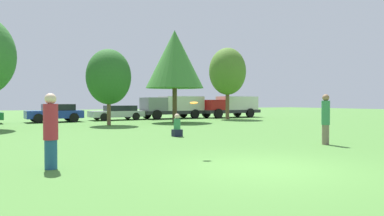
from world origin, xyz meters
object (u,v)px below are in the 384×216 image
at_px(tree_2, 109,77).
at_px(tree_4, 227,72).
at_px(person_catcher, 326,118).
at_px(parked_car_silver, 118,112).
at_px(person_thrower, 51,130).
at_px(parked_car_blue, 55,113).
at_px(bystander_sitting, 177,127).
at_px(delivery_truck_red, 231,106).
at_px(delivery_truck_grey, 173,106).
at_px(frisbee, 194,103).
at_px(tree_3, 175,59).

height_order(tree_2, tree_4, tree_4).
bearing_deg(person_catcher, parked_car_silver, -86.28).
relative_size(person_thrower, parked_car_silver, 0.39).
distance_m(parked_car_blue, parked_car_silver, 4.95).
bearing_deg(parked_car_blue, person_thrower, 78.80).
xyz_separation_m(bystander_sitting, tree_2, (-0.55, 8.69, 2.69)).
distance_m(parked_car_blue, delivery_truck_red, 15.88).
height_order(tree_2, parked_car_blue, tree_2).
bearing_deg(tree_4, person_thrower, -134.76).
bearing_deg(delivery_truck_grey, person_thrower, 54.29).
relative_size(person_catcher, tree_4, 0.29).
xyz_separation_m(person_catcher, tree_2, (-3.87, 13.88, 2.18)).
xyz_separation_m(person_catcher, tree_4, (7.30, 16.57, 3.17)).
height_order(bystander_sitting, delivery_truck_red, delivery_truck_red).
bearing_deg(tree_2, frisbee, -96.47).
bearing_deg(delivery_truck_red, person_catcher, 60.81).
distance_m(person_catcher, tree_2, 14.58).
relative_size(person_catcher, tree_3, 0.27).
height_order(person_thrower, delivery_truck_red, delivery_truck_red).
height_order(parked_car_blue, delivery_truck_red, delivery_truck_red).
xyz_separation_m(parked_car_blue, delivery_truck_red, (15.87, -0.03, 0.42)).
distance_m(person_thrower, delivery_truck_red, 26.82).
relative_size(frisbee, bystander_sitting, 0.24).
distance_m(tree_4, parked_car_silver, 9.95).
distance_m(person_catcher, frisbee, 5.49).
xyz_separation_m(tree_3, parked_car_silver, (-2.64, 5.25, -3.97)).
height_order(person_catcher, parked_car_silver, person_catcher).
distance_m(parked_car_silver, delivery_truck_red, 10.98).
bearing_deg(delivery_truck_red, bystander_sitting, 44.61).
bearing_deg(bystander_sitting, tree_2, 93.60).
bearing_deg(parked_car_silver, person_catcher, 91.44).
relative_size(tree_3, parked_car_blue, 1.67).
xyz_separation_m(tree_3, tree_4, (6.13, 2.09, -0.49)).
xyz_separation_m(frisbee, tree_2, (1.58, 13.95, 1.61)).
xyz_separation_m(tree_2, delivery_truck_grey, (7.54, 5.96, -1.98)).
relative_size(parked_car_blue, delivery_truck_grey, 0.65).
bearing_deg(tree_4, delivery_truck_red, 49.52).
bearing_deg(parked_car_blue, tree_4, 166.43).
height_order(bystander_sitting, tree_4, tree_4).
xyz_separation_m(tree_3, parked_car_blue, (-7.55, 4.68, -3.90)).
bearing_deg(parked_car_blue, parked_car_silver, -176.20).
height_order(tree_4, parked_car_blue, tree_4).
relative_size(person_thrower, bystander_sitting, 1.73).
bearing_deg(delivery_truck_red, parked_car_silver, -5.97).
distance_m(person_catcher, delivery_truck_grey, 20.18).
relative_size(parked_car_blue, parked_car_silver, 0.91).
height_order(person_catcher, delivery_truck_grey, delivery_truck_grey).
xyz_separation_m(delivery_truck_grey, delivery_truck_red, (5.82, -0.71, -0.01)).
xyz_separation_m(bystander_sitting, delivery_truck_red, (12.82, 13.95, 0.70)).
relative_size(tree_3, tree_4, 1.09).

